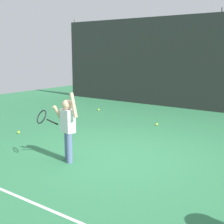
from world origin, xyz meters
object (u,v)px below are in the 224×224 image
object	(u,v)px
tennis_ball_3	(19,132)
tennis_ball_0	(157,124)
tennis_ball_4	(99,110)
tennis_player	(67,125)

from	to	relation	value
tennis_ball_3	tennis_ball_0	bearing A→B (deg)	49.86
tennis_ball_3	tennis_ball_4	bearing A→B (deg)	94.81
tennis_player	tennis_ball_0	world-z (taller)	tennis_player
tennis_ball_0	tennis_ball_3	xyz separation A→B (m)	(-2.45, -2.90, 0.00)
tennis_ball_0	tennis_ball_4	distance (m)	2.87
tennis_ball_4	tennis_ball_0	bearing A→B (deg)	-15.96
tennis_ball_0	tennis_ball_4	world-z (taller)	same
tennis_player	tennis_ball_0	bearing A→B (deg)	106.00
tennis_ball_3	tennis_ball_4	world-z (taller)	same
tennis_ball_0	tennis_ball_3	bearing A→B (deg)	-130.14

